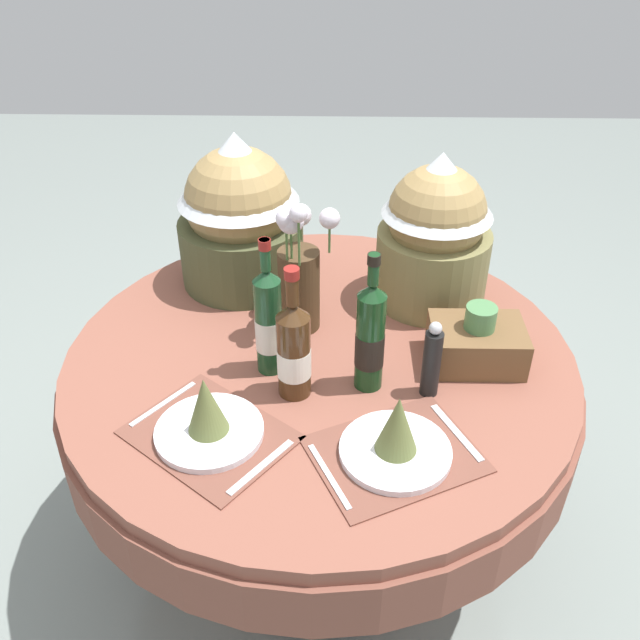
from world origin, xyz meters
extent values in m
plane|color=gray|center=(0.00, 0.00, 0.00)|extent=(8.00, 8.00, 0.00)
cylinder|color=brown|center=(0.00, 0.00, 0.70)|extent=(1.30, 1.30, 0.04)
cylinder|color=brown|center=(0.00, 0.00, 0.61)|extent=(1.32, 1.32, 0.15)
cylinder|color=black|center=(0.00, 0.00, 0.36)|extent=(0.12, 0.12, 0.65)
cylinder|color=black|center=(0.00, 0.00, 0.01)|extent=(0.70, 0.70, 0.03)
cube|color=brown|center=(-0.24, -0.30, 0.72)|extent=(0.43, 0.41, 0.00)
cylinder|color=white|center=(-0.24, -0.30, 0.73)|extent=(0.24, 0.24, 0.02)
cone|color=#606B38|center=(-0.24, -0.30, 0.81)|extent=(0.09, 0.09, 0.14)
cube|color=silver|center=(-0.36, -0.21, 0.73)|extent=(0.13, 0.16, 0.00)
cube|color=silver|center=(-0.11, -0.40, 0.73)|extent=(0.13, 0.16, 0.00)
cube|color=brown|center=(0.17, -0.35, 0.72)|extent=(0.42, 0.38, 0.00)
cylinder|color=white|center=(0.17, -0.35, 0.73)|extent=(0.24, 0.24, 0.02)
cone|color=#606B38|center=(0.17, -0.35, 0.81)|extent=(0.09, 0.09, 0.14)
cube|color=silver|center=(0.03, -0.42, 0.73)|extent=(0.09, 0.18, 0.00)
cube|color=silver|center=(0.31, -0.29, 0.73)|extent=(0.10, 0.18, 0.00)
cylinder|color=#47331E|center=(-0.06, 0.12, 0.83)|extent=(0.11, 0.11, 0.23)
sphere|color=silver|center=(-0.05, 0.06, 1.09)|extent=(0.04, 0.04, 0.04)
cylinder|color=#4C7038|center=(-0.05, 0.06, 1.01)|extent=(0.01, 0.01, 0.13)
sphere|color=silver|center=(-0.08, 0.08, 1.06)|extent=(0.05, 0.05, 0.05)
cylinder|color=#4C7038|center=(-0.08, 0.08, 1.00)|extent=(0.01, 0.01, 0.10)
sphere|color=silver|center=(0.02, 0.12, 1.04)|extent=(0.05, 0.05, 0.05)
cylinder|color=#4C7038|center=(0.02, 0.12, 0.99)|extent=(0.01, 0.01, 0.08)
sphere|color=silver|center=(-0.07, 0.09, 1.05)|extent=(0.06, 0.06, 0.06)
cylinder|color=#4C7038|center=(-0.07, 0.09, 0.99)|extent=(0.01, 0.01, 0.08)
sphere|color=silver|center=(-0.05, 0.19, 1.02)|extent=(0.06, 0.06, 0.06)
cylinder|color=#4C7038|center=(-0.05, 0.19, 0.97)|extent=(0.01, 0.01, 0.05)
cylinder|color=#194223|center=(-0.12, -0.06, 0.85)|extent=(0.07, 0.07, 0.25)
cylinder|color=silver|center=(-0.12, -0.06, 0.83)|extent=(0.07, 0.07, 0.09)
cone|color=#194223|center=(-0.12, -0.06, 0.99)|extent=(0.07, 0.07, 0.03)
cylinder|color=#194223|center=(-0.12, -0.06, 1.04)|extent=(0.02, 0.02, 0.08)
cylinder|color=maroon|center=(-0.12, -0.06, 1.07)|extent=(0.03, 0.03, 0.02)
cylinder|color=#143819|center=(0.12, -0.12, 0.85)|extent=(0.07, 0.07, 0.25)
cylinder|color=black|center=(0.12, -0.12, 0.83)|extent=(0.07, 0.07, 0.09)
cone|color=#143819|center=(0.12, -0.12, 0.99)|extent=(0.07, 0.07, 0.03)
cylinder|color=#143819|center=(0.12, -0.12, 1.04)|extent=(0.03, 0.03, 0.07)
cylinder|color=black|center=(0.12, -0.12, 1.07)|extent=(0.03, 0.03, 0.02)
cylinder|color=#422814|center=(-0.06, -0.15, 0.83)|extent=(0.08, 0.08, 0.21)
cylinder|color=silver|center=(-0.06, -0.15, 0.81)|extent=(0.08, 0.08, 0.07)
cone|color=#422814|center=(-0.06, -0.15, 0.95)|extent=(0.08, 0.08, 0.03)
cylinder|color=#422814|center=(-0.06, -0.15, 1.01)|extent=(0.03, 0.03, 0.09)
cylinder|color=maroon|center=(-0.06, -0.15, 1.05)|extent=(0.03, 0.03, 0.02)
cylinder|color=black|center=(0.26, -0.15, 0.81)|extent=(0.04, 0.04, 0.17)
sphere|color=#B7B7BC|center=(0.26, -0.15, 0.91)|extent=(0.03, 0.03, 0.03)
cylinder|color=#474C2D|center=(-0.23, 0.36, 0.82)|extent=(0.36, 0.36, 0.19)
sphere|color=#9E7F4C|center=(-0.23, 0.36, 0.97)|extent=(0.30, 0.30, 0.30)
cone|color=silver|center=(-0.23, 0.36, 1.07)|extent=(0.34, 0.34, 0.20)
cylinder|color=olive|center=(0.30, 0.27, 0.83)|extent=(0.31, 0.31, 0.21)
sphere|color=#9E7F4C|center=(0.30, 0.27, 0.98)|extent=(0.26, 0.26, 0.26)
cone|color=silver|center=(0.30, 0.27, 1.07)|extent=(0.30, 0.30, 0.17)
cube|color=brown|center=(0.39, -0.02, 0.77)|extent=(0.23, 0.17, 0.10)
cylinder|color=#4C7F4C|center=(0.39, -0.02, 0.85)|extent=(0.08, 0.08, 0.06)
camera|label=1|loc=(0.03, -1.40, 1.80)|focal=38.76mm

